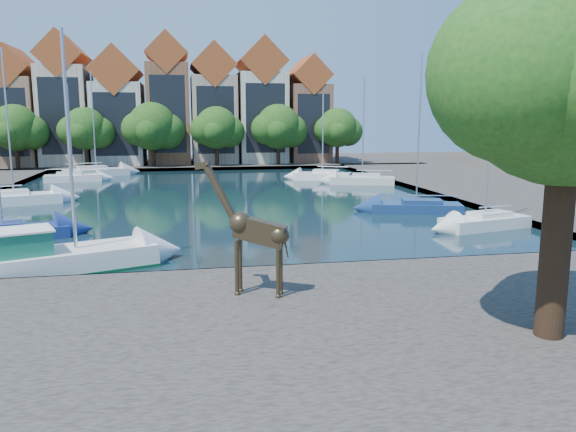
{
  "coord_description": "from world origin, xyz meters",
  "views": [
    {
      "loc": [
        -2.49,
        -22.34,
        6.53
      ],
      "look_at": [
        1.36,
        -2.0,
        2.91
      ],
      "focal_mm": 35.0,
      "sensor_mm": 36.0,
      "label": 1
    }
  ],
  "objects_px": {
    "plane_tree": "(574,73)",
    "sailboat_right_a": "(485,219)",
    "motorsailer": "(44,256)",
    "giraffe_statue": "(253,230)"
  },
  "relations": [
    {
      "from": "giraffe_statue",
      "to": "motorsailer",
      "type": "height_order",
      "value": "motorsailer"
    },
    {
      "from": "plane_tree",
      "to": "sailboat_right_a",
      "type": "xyz_separation_m",
      "value": [
        7.38,
        16.47,
        -7.02
      ]
    },
    {
      "from": "plane_tree",
      "to": "sailboat_right_a",
      "type": "relative_size",
      "value": 0.93
    },
    {
      "from": "plane_tree",
      "to": "sailboat_right_a",
      "type": "bearing_deg",
      "value": 65.86
    },
    {
      "from": "plane_tree",
      "to": "giraffe_statue",
      "type": "relative_size",
      "value": 2.32
    },
    {
      "from": "motorsailer",
      "to": "giraffe_statue",
      "type": "bearing_deg",
      "value": -34.86
    },
    {
      "from": "giraffe_statue",
      "to": "sailboat_right_a",
      "type": "height_order",
      "value": "sailboat_right_a"
    },
    {
      "from": "plane_tree",
      "to": "motorsailer",
      "type": "height_order",
      "value": "plane_tree"
    },
    {
      "from": "giraffe_statue",
      "to": "motorsailer",
      "type": "distance_m",
      "value": 10.02
    },
    {
      "from": "plane_tree",
      "to": "motorsailer",
      "type": "xyz_separation_m",
      "value": [
        -15.88,
        10.91,
        -6.82
      ]
    }
  ]
}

